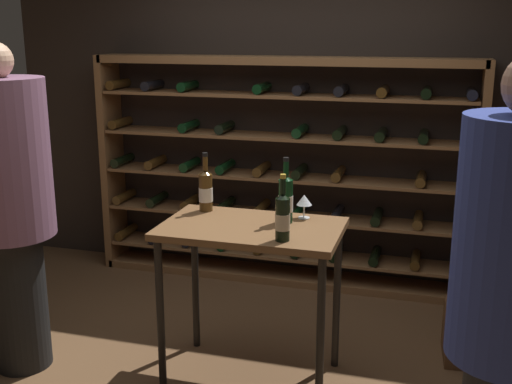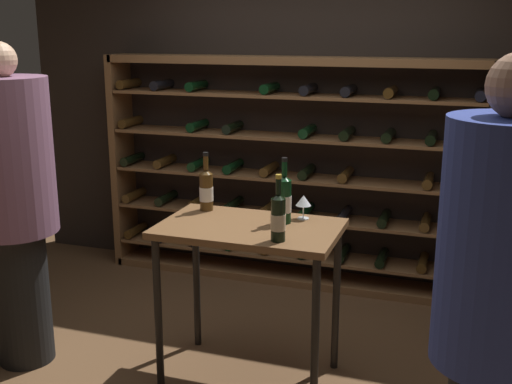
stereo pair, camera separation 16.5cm
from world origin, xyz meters
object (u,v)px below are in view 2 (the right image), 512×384
(wine_crate, at_px, (487,340))
(person_guest_blue_shirt, at_px, (499,300))
(wine_glass_stemmed_center, at_px, (303,201))
(wine_rack, at_px, (288,174))
(tasting_table, at_px, (249,246))
(wine_bottle_gold_foil, at_px, (206,190))
(wine_bottle_red_label, at_px, (284,199))
(person_guest_khaki, at_px, (12,194))
(wine_bottle_green_slim, at_px, (278,217))

(wine_crate, bearing_deg, person_guest_blue_shirt, -92.00)
(wine_glass_stemmed_center, bearing_deg, person_guest_blue_shirt, -48.36)
(wine_rack, relative_size, tasting_table, 3.01)
(wine_rack, height_order, wine_bottle_gold_foil, wine_rack)
(wine_rack, distance_m, wine_bottle_red_label, 1.48)
(wine_bottle_red_label, height_order, wine_bottle_gold_foil, wine_bottle_red_label)
(person_guest_khaki, distance_m, wine_bottle_green_slim, 1.62)
(wine_crate, relative_size, wine_bottle_red_label, 1.27)
(tasting_table, distance_m, wine_crate, 1.60)
(wine_rack, distance_m, wine_bottle_gold_foil, 1.33)
(person_guest_blue_shirt, height_order, wine_crate, person_guest_blue_shirt)
(wine_rack, xyz_separation_m, person_guest_khaki, (-1.18, -1.78, 0.18))
(wine_bottle_gold_foil, bearing_deg, wine_glass_stemmed_center, 1.12)
(tasting_table, bearing_deg, wine_glass_stemmed_center, 41.09)
(wine_bottle_gold_foil, bearing_deg, wine_crate, 12.65)
(person_guest_blue_shirt, height_order, wine_glass_stemmed_center, person_guest_blue_shirt)
(tasting_table, relative_size, wine_bottle_gold_foil, 2.83)
(wine_bottle_green_slim, bearing_deg, wine_crate, 35.63)
(person_guest_khaki, relative_size, wine_glass_stemmed_center, 13.87)
(tasting_table, distance_m, wine_glass_stemmed_center, 0.41)
(person_guest_blue_shirt, xyz_separation_m, wine_bottle_red_label, (-1.11, 1.04, 0.01))
(tasting_table, distance_m, wine_bottle_red_label, 0.33)
(person_guest_blue_shirt, relative_size, wine_bottle_red_label, 5.16)
(person_guest_blue_shirt, distance_m, person_guest_khaki, 2.76)
(wine_rack, bearing_deg, wine_bottle_gold_foil, -96.06)
(wine_rack, xyz_separation_m, wine_bottle_gold_foil, (-0.14, -1.31, 0.18))
(wine_bottle_red_label, bearing_deg, wine_bottle_gold_foil, 169.12)
(wine_rack, bearing_deg, tasting_table, -82.13)
(wine_bottle_red_label, bearing_deg, wine_crate, 22.31)
(person_guest_khaki, height_order, wine_crate, person_guest_khaki)
(tasting_table, height_order, person_guest_khaki, person_guest_khaki)
(wine_rack, bearing_deg, wine_crate, -31.22)
(tasting_table, bearing_deg, person_guest_khaki, -169.49)
(tasting_table, height_order, wine_bottle_red_label, wine_bottle_red_label)
(wine_bottle_gold_foil, height_order, wine_bottle_green_slim, wine_bottle_gold_foil)
(wine_crate, bearing_deg, wine_bottle_green_slim, -144.37)
(person_guest_khaki, xyz_separation_m, wine_glass_stemmed_center, (1.65, 0.48, -0.02))
(wine_bottle_green_slim, bearing_deg, person_guest_blue_shirt, -34.81)
(wine_bottle_red_label, bearing_deg, wine_bottle_green_slim, -79.04)
(person_guest_khaki, bearing_deg, person_guest_blue_shirt, -91.19)
(person_guest_blue_shirt, xyz_separation_m, wine_glass_stemmed_center, (-1.03, 1.16, -0.02))
(person_guest_blue_shirt, bearing_deg, tasting_table, 37.15)
(person_guest_khaki, bearing_deg, wine_crate, -59.76)
(tasting_table, xyz_separation_m, wine_bottle_green_slim, (0.23, -0.20, 0.25))
(person_guest_blue_shirt, height_order, wine_bottle_gold_foil, person_guest_blue_shirt)
(wine_bottle_red_label, distance_m, wine_bottle_green_slim, 0.32)
(wine_bottle_green_slim, bearing_deg, wine_bottle_gold_foil, 144.54)
(person_guest_blue_shirt, bearing_deg, wine_rack, 14.51)
(person_guest_khaki, xyz_separation_m, wine_crate, (2.73, 0.85, -0.90))
(tasting_table, height_order, wine_glass_stemmed_center, wine_glass_stemmed_center)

